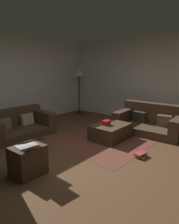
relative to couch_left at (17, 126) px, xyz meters
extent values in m
plane|color=brown|center=(0.19, -2.25, -0.26)|extent=(6.40, 6.40, 0.00)
cube|color=silver|center=(0.19, 0.89, 1.04)|extent=(6.40, 0.12, 2.60)
cube|color=silver|center=(3.33, -2.25, 1.04)|extent=(0.12, 6.40, 2.60)
cube|color=#473323|center=(-0.01, -0.10, -0.16)|extent=(1.69, 1.03, 0.20)
cube|color=#473323|center=(0.01, 0.25, 0.17)|extent=(1.66, 0.33, 0.46)
cube|color=#473323|center=(0.70, -0.14, 0.11)|extent=(0.29, 0.96, 0.33)
cube|color=tan|center=(0.33, 0.04, 0.09)|extent=(0.37, 0.18, 0.31)
cube|color=brown|center=(-0.33, 0.07, 0.09)|extent=(0.37, 0.19, 0.31)
cube|color=#473323|center=(2.34, -2.52, -0.16)|extent=(1.07, 1.78, 0.20)
cube|color=#473323|center=(2.70, -2.50, 0.22)|extent=(0.34, 1.74, 0.55)
cube|color=#473323|center=(2.38, -3.26, 0.11)|extent=(0.98, 0.30, 0.33)
cube|color=#473323|center=(2.29, -1.77, 0.11)|extent=(0.98, 0.30, 0.33)
cube|color=brown|center=(2.52, -2.85, 0.09)|extent=(0.23, 0.39, 0.31)
cube|color=#372D24|center=(2.48, -2.16, 0.09)|extent=(0.18, 0.37, 0.31)
cube|color=#473323|center=(1.31, -1.98, -0.08)|extent=(0.92, 0.70, 0.37)
cube|color=red|center=(1.21, -1.93, 0.16)|extent=(0.19, 0.15, 0.11)
cube|color=black|center=(1.23, -1.91, 0.12)|extent=(0.06, 0.16, 0.02)
cube|color=#4C3323|center=(-1.00, -1.89, -0.01)|extent=(0.52, 0.44, 0.50)
cube|color=silver|center=(-1.00, -1.89, 0.25)|extent=(0.36, 0.27, 0.02)
cube|color=black|center=(-1.01, -2.05, 0.37)|extent=(0.36, 0.26, 0.09)
cube|color=beige|center=(0.85, -3.04, -0.25)|extent=(0.25, 0.23, 0.03)
cube|color=#4C423D|center=(0.83, -3.02, -0.22)|extent=(0.21, 0.16, 0.03)
cube|color=#B7332D|center=(0.82, -3.05, -0.19)|extent=(0.29, 0.19, 0.04)
cylinder|color=black|center=(2.79, 0.38, -0.25)|extent=(0.28, 0.28, 0.02)
cylinder|color=black|center=(2.79, 0.38, 0.42)|extent=(0.04, 0.04, 1.36)
cone|color=beige|center=(2.79, 0.38, 1.22)|extent=(0.36, 0.36, 0.24)
cube|color=brown|center=(1.31, -1.98, -0.26)|extent=(2.60, 2.00, 0.01)
camera|label=1|loc=(-2.93, -4.84, 1.61)|focal=35.01mm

